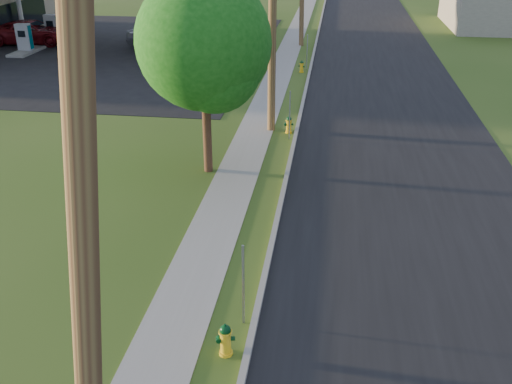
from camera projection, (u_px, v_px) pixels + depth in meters
road at (412, 214)px, 17.31m from camera, size 8.00×120.00×0.02m
curb at (281, 204)px, 17.78m from camera, size 0.15×120.00×0.15m
sidewalk at (226, 202)px, 18.02m from camera, size 1.50×120.00×0.03m
forecourt at (75, 48)px, 39.48m from camera, size 26.00×28.00×0.02m
utility_pole_near at (84, 264)px, 6.04m from camera, size 1.40×0.32×9.48m
utility_pole_mid at (273, 9)px, 22.05m from camera, size 1.40×0.32×9.80m
sign_post_near at (243, 285)px, 12.23m from camera, size 0.05×0.04×2.00m
sign_post_mid at (290, 116)px, 22.76m from camera, size 0.05×0.04×2.00m
sign_post_far at (307, 52)px, 33.65m from camera, size 0.05×0.04×2.00m
fuel_pump_nw at (25, 42)px, 37.70m from camera, size 1.20×3.20×1.90m
fuel_pump_ne at (157, 46)px, 36.58m from camera, size 1.20×3.20×1.90m
fuel_pump_sw at (53, 31)px, 41.27m from camera, size 1.20×3.20×1.90m
fuel_pump_se at (173, 34)px, 40.16m from camera, size 1.20×3.20×1.90m
tree_verge at (206, 48)px, 18.34m from camera, size 4.44×4.44×6.73m
hydrant_near at (226, 340)px, 11.60m from camera, size 0.40×0.35×0.76m
hydrant_mid at (289, 125)px, 23.71m from camera, size 0.38×0.34×0.74m
hydrant_far at (302, 66)px, 33.08m from camera, size 0.36×0.33×0.71m
car_red at (33, 32)px, 40.41m from camera, size 6.04×3.06×1.64m
car_silver at (159, 37)px, 39.04m from camera, size 5.01×3.26×1.59m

